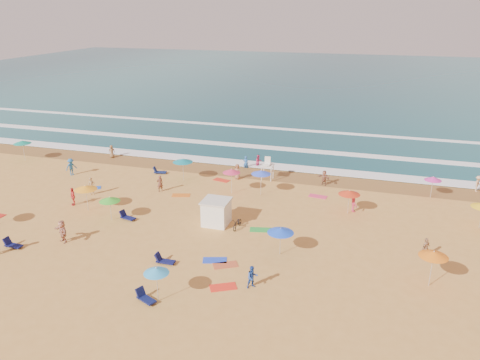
# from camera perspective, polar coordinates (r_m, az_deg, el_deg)

# --- Properties ---
(ground) EXTENTS (220.00, 220.00, 0.00)m
(ground) POSITION_cam_1_polar(r_m,az_deg,el_deg) (40.21, -5.70, -4.52)
(ground) COLOR gold
(ground) RESTS_ON ground
(ocean) EXTENTS (220.00, 140.00, 0.18)m
(ocean) POSITION_cam_1_polar(r_m,az_deg,el_deg) (119.66, 9.97, 11.95)
(ocean) COLOR #0C4756
(ocean) RESTS_ON ground
(wet_sand) EXTENTS (220.00, 220.00, 0.00)m
(wet_sand) POSITION_cam_1_polar(r_m,az_deg,el_deg) (51.12, -0.42, 1.12)
(wet_sand) COLOR olive
(wet_sand) RESTS_ON ground
(surf_foam) EXTENTS (200.00, 18.70, 0.05)m
(surf_foam) POSITION_cam_1_polar(r_m,az_deg,el_deg) (59.17, 2.11, 3.90)
(surf_foam) COLOR white
(surf_foam) RESTS_ON ground
(cabana) EXTENTS (2.00, 2.00, 2.00)m
(cabana) POSITION_cam_1_polar(r_m,az_deg,el_deg) (38.45, -2.90, -4.00)
(cabana) COLOR white
(cabana) RESTS_ON ground
(cabana_roof) EXTENTS (2.20, 2.20, 0.12)m
(cabana_roof) POSITION_cam_1_polar(r_m,az_deg,el_deg) (38.03, -2.93, -2.55)
(cabana_roof) COLOR silver
(cabana_roof) RESTS_ON cabana
(bicycle) EXTENTS (0.73, 1.73, 0.89)m
(bicycle) POSITION_cam_1_polar(r_m,az_deg,el_deg) (37.88, -0.32, -5.30)
(bicycle) COLOR black
(bicycle) RESTS_ON ground
(lifeguard_stand) EXTENTS (1.20, 1.20, 2.10)m
(lifeguard_stand) POSITION_cam_1_polar(r_m,az_deg,el_deg) (48.33, 3.37, 1.24)
(lifeguard_stand) COLOR white
(lifeguard_stand) RESTS_ON ground
(beach_umbrellas) EXTENTS (53.68, 27.52, 0.77)m
(beach_umbrellas) POSITION_cam_1_polar(r_m,az_deg,el_deg) (39.11, -3.91, -1.84)
(beach_umbrellas) COLOR orange
(beach_umbrellas) RESTS_ON ground
(loungers) EXTENTS (36.54, 22.43, 0.34)m
(loungers) POSITION_cam_1_polar(r_m,az_deg,el_deg) (34.99, 1.21, -8.10)
(loungers) COLOR #0F124B
(loungers) RESTS_ON ground
(towels) EXTENTS (28.68, 21.46, 0.03)m
(towels) POSITION_cam_1_polar(r_m,az_deg,el_deg) (39.77, -8.97, -4.95)
(towels) COLOR red
(towels) RESTS_ON ground
(beachgoers) EXTENTS (47.06, 25.74, 2.11)m
(beachgoers) POSITION_cam_1_polar(r_m,az_deg,el_deg) (42.86, -5.70, -1.70)
(beachgoers) COLOR #E03838
(beachgoers) RESTS_ON ground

